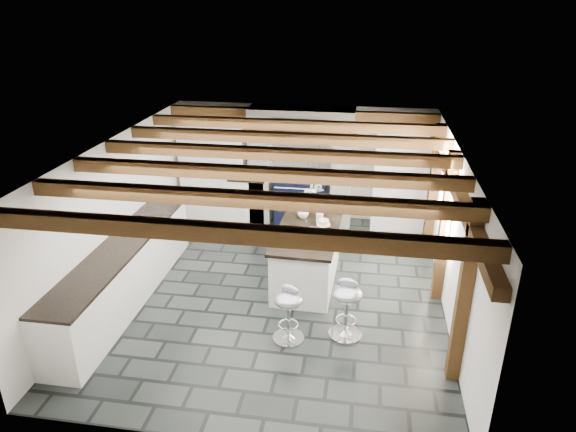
% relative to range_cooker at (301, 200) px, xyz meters
% --- Properties ---
extents(ground, '(6.00, 6.00, 0.00)m').
position_rel_range_cooker_xyz_m(ground, '(0.00, -2.68, -0.47)').
color(ground, black).
rests_on(ground, ground).
extents(room_shell, '(6.00, 6.03, 6.00)m').
position_rel_range_cooker_xyz_m(room_shell, '(-0.61, -1.26, 0.60)').
color(room_shell, white).
rests_on(room_shell, ground).
extents(range_cooker, '(1.00, 0.63, 0.99)m').
position_rel_range_cooker_xyz_m(range_cooker, '(0.00, 0.00, 0.00)').
color(range_cooker, black).
rests_on(range_cooker, ground).
extents(kitchen_island, '(1.00, 1.84, 1.19)m').
position_rel_range_cooker_xyz_m(kitchen_island, '(0.41, -2.32, -0.01)').
color(kitchen_island, white).
rests_on(kitchen_island, ground).
extents(bar_stool_near, '(0.50, 0.50, 0.83)m').
position_rel_range_cooker_xyz_m(bar_stool_near, '(1.11, -3.65, 0.05)').
color(bar_stool_near, silver).
rests_on(bar_stool_near, ground).
extents(bar_stool_far, '(0.50, 0.50, 0.79)m').
position_rel_range_cooker_xyz_m(bar_stool_far, '(0.36, -3.86, 0.02)').
color(bar_stool_far, silver).
rests_on(bar_stool_far, ground).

